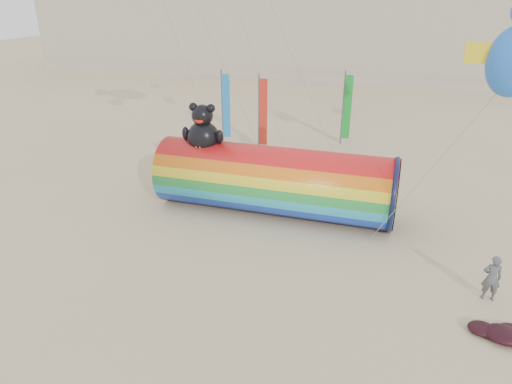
% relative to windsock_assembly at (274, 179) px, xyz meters
% --- Properties ---
extents(ground, '(160.00, 160.00, 0.00)m').
position_rel_windsock_assembly_xyz_m(ground, '(-0.43, -4.62, -1.77)').
color(ground, '#CCB58C').
rests_on(ground, ground).
extents(windsock_assembly, '(11.55, 3.52, 5.33)m').
position_rel_windsock_assembly_xyz_m(windsock_assembly, '(0.00, 0.00, 0.00)').
color(windsock_assembly, red).
rests_on(windsock_assembly, ground).
extents(kite_handler, '(0.67, 0.46, 1.78)m').
position_rel_windsock_assembly_xyz_m(kite_handler, '(9.26, -4.54, -0.88)').
color(kite_handler, '#4E5055').
rests_on(kite_handler, ground).
extents(fabric_bundle, '(2.62, 1.35, 0.41)m').
position_rel_windsock_assembly_xyz_m(fabric_bundle, '(9.64, -6.67, -1.59)').
color(fabric_bundle, '#330912').
rests_on(fabric_bundle, ground).
extents(festival_banners, '(8.90, 3.22, 5.20)m').
position_rel_windsock_assembly_xyz_m(festival_banners, '(-2.57, 10.44, 0.87)').
color(festival_banners, '#59595E').
rests_on(festival_banners, ground).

